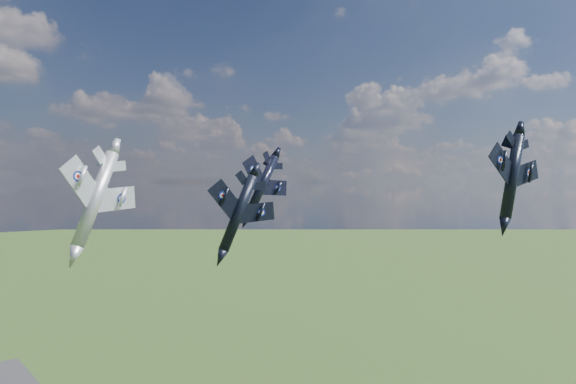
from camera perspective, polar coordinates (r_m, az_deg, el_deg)
jet_lead_navy at (r=67.61m, az=-5.06°, el=-2.11°), size 12.69×15.22×6.26m
jet_right_navy at (r=78.84m, az=21.82°, el=1.50°), size 12.74×16.36×5.88m
jet_high_navy at (r=97.33m, az=-2.67°, el=0.65°), size 12.66×16.83×8.74m
jet_left_silver at (r=57.79m, az=-18.99°, el=-0.67°), size 13.66×16.02×6.60m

